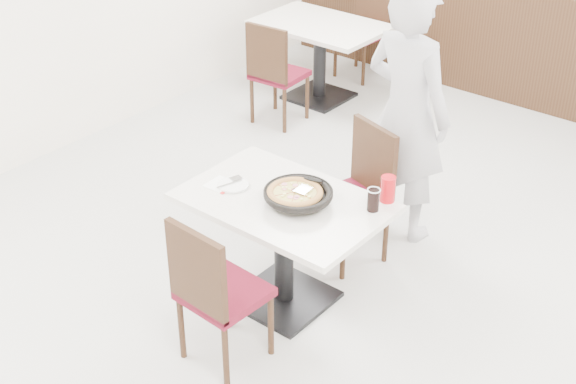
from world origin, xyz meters
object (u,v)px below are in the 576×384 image
Objects in this scene: bg_chair_left_near at (279,72)px; chair_far at (350,197)px; bg_chair_left_far at (361,31)px; side_plate at (233,185)px; red_cup at (388,189)px; diner_person at (407,113)px; chair_near at (224,290)px; bg_table_left at (320,61)px; main_table at (284,251)px; pizza_pan at (298,197)px; cola_glass at (373,200)px; pizza at (295,195)px.

chair_far is at bearing -42.58° from bg_chair_left_near.
side_plate is at bearing 114.72° from bg_chair_left_far.
red_cup is 0.89m from diner_person.
chair_near is 5.03× the size of side_plate.
bg_chair_left_far is (-0.01, 0.70, 0.10)m from bg_table_left.
bg_chair_left_far is (-1.85, 2.18, -0.44)m from diner_person.
pizza_pan is at bearing 11.05° from main_table.
main_table is 9.23× the size of cola_glass.
bg_chair_left_near is at bearing 130.17° from main_table.
diner_person is 2.04m from bg_chair_left_near.
diner_person reaches higher than bg_table_left.
side_plate is 1.45× the size of cola_glass.
bg_table_left is at bearing 134.16° from red_cup.
chair_far is 0.69m from cola_glass.
pizza_pan is at bearing 11.99° from side_plate.
pizza_pan is 0.36× the size of bg_chair_left_far.
side_plate is at bearing -159.26° from cola_glass.
pizza reaches higher than bg_table_left.
bg_chair_left_near reaches higher than pizza_pan.
cola_glass is 0.07× the size of diner_person.
main_table is 1.26× the size of bg_chair_left_near.
pizza_pan is 0.44m from side_plate.
pizza is at bearing 94.32° from diner_person.
pizza_pan is at bearing -55.27° from bg_table_left.
cola_glass is (0.44, -0.41, 0.34)m from chair_far.
chair_near is 2.82× the size of pizza_pan.
side_plate is at bearing -168.01° from pizza_pan.
chair_near is at bearing -92.49° from pizza_pan.
chair_far is 2.68m from bg_table_left.
bg_chair_left_near reaches higher than red_cup.
bg_chair_left_far is (-1.41, 3.43, -0.28)m from side_plate.
main_table is at bearing 12.26° from side_plate.
bg_chair_left_near reaches higher than side_plate.
pizza reaches higher than side_plate.
chair_near is at bearing -115.94° from cola_glass.
diner_person reaches higher than cola_glass.
cola_glass is 0.81× the size of red_cup.
chair_far is 0.69m from diner_person.
diner_person is 2.90m from bg_chair_left_far.
red_cup is 0.13× the size of bg_table_left.
cola_glass reaches higher than bg_table_left.
pizza is 0.55m from red_cup.
diner_person is at bearing 91.54° from chair_near.
chair_near is 0.72m from side_plate.
side_plate is (-0.43, -0.09, -0.03)m from pizza_pan.
bg_chair_left_near is (-1.74, 1.38, 0.00)m from chair_far.
side_plate is at bearing 79.84° from chair_far.
pizza_pan reaches higher than main_table.
diner_person is at bearing 89.47° from pizza_pan.
bg_chair_left_far is at bearing 90.87° from bg_table_left.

